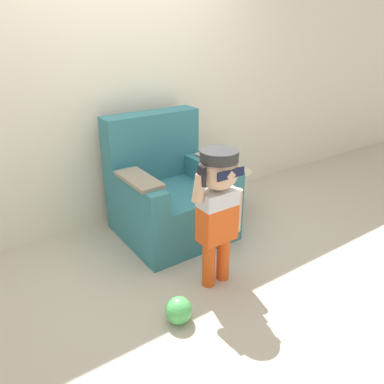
# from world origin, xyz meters

# --- Properties ---
(ground_plane) EXTENTS (10.00, 10.00, 0.00)m
(ground_plane) POSITION_xyz_m (0.00, 0.00, 0.00)
(ground_plane) COLOR #BCB29E
(wall_back) EXTENTS (10.00, 0.05, 2.60)m
(wall_back) POSITION_xyz_m (0.00, 0.72, 1.30)
(wall_back) COLOR beige
(wall_back) RESTS_ON ground_plane
(armchair) EXTENTS (0.93, 0.90, 1.07)m
(armchair) POSITION_xyz_m (0.17, 0.20, 0.38)
(armchair) COLOR teal
(armchair) RESTS_ON ground_plane
(person_child) EXTENTS (0.43, 0.32, 1.04)m
(person_child) POSITION_xyz_m (0.06, -0.66, 0.69)
(person_child) COLOR #E05119
(person_child) RESTS_ON ground_plane
(side_table) EXTENTS (0.38, 0.38, 0.47)m
(side_table) POSITION_xyz_m (0.88, 0.15, 0.28)
(side_table) COLOR beige
(side_table) RESTS_ON ground_plane
(toy_ball) EXTENTS (0.18, 0.18, 0.18)m
(toy_ball) POSITION_xyz_m (-0.40, -0.86, 0.09)
(toy_ball) COLOR #4CB256
(toy_ball) RESTS_ON ground_plane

